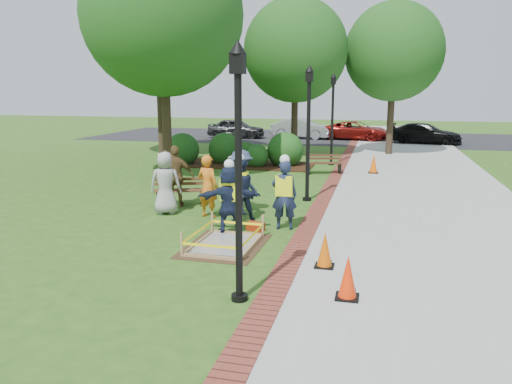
% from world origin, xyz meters
% --- Properties ---
extents(ground, '(100.00, 100.00, 0.00)m').
position_xyz_m(ground, '(0.00, 0.00, 0.00)').
color(ground, '#285116').
rests_on(ground, ground).
extents(sidewalk, '(6.00, 60.00, 0.02)m').
position_xyz_m(sidewalk, '(5.00, 10.00, 0.01)').
color(sidewalk, '#9E9E99').
rests_on(sidewalk, ground).
extents(brick_edging, '(0.50, 60.00, 0.03)m').
position_xyz_m(brick_edging, '(1.75, 10.00, 0.01)').
color(brick_edging, maroon).
rests_on(brick_edging, ground).
extents(mulch_bed, '(7.00, 3.00, 0.05)m').
position_xyz_m(mulch_bed, '(-3.00, 12.00, 0.02)').
color(mulch_bed, '#381E0F').
rests_on(mulch_bed, ground).
extents(parking_lot, '(36.00, 12.00, 0.01)m').
position_xyz_m(parking_lot, '(0.00, 27.00, 0.00)').
color(parking_lot, black).
rests_on(parking_lot, ground).
extents(wet_concrete_pad, '(1.75, 2.33, 0.55)m').
position_xyz_m(wet_concrete_pad, '(0.12, -0.21, 0.23)').
color(wet_concrete_pad, '#47331E').
rests_on(wet_concrete_pad, ground).
extents(bench_near, '(1.61, 0.98, 0.83)m').
position_xyz_m(bench_near, '(-2.47, 3.41, 0.26)').
color(bench_near, brown).
rests_on(bench_near, ground).
extents(bench_far, '(1.59, 0.86, 0.82)m').
position_xyz_m(bench_far, '(1.20, 10.36, 0.26)').
color(bench_far, '#52311C').
rests_on(bench_far, ground).
extents(cone_front, '(0.40, 0.40, 0.78)m').
position_xyz_m(cone_front, '(3.02, -2.52, 0.38)').
color(cone_front, black).
rests_on(cone_front, ground).
extents(cone_back, '(0.38, 0.38, 0.75)m').
position_xyz_m(cone_back, '(2.48, -1.07, 0.36)').
color(cone_back, black).
rests_on(cone_back, ground).
extents(cone_far, '(0.42, 0.42, 0.83)m').
position_xyz_m(cone_far, '(3.24, 10.98, 0.40)').
color(cone_far, black).
rests_on(cone_far, ground).
extents(toolbox, '(0.48, 0.35, 0.22)m').
position_xyz_m(toolbox, '(0.49, 1.19, 0.11)').
color(toolbox, '#9E270C').
rests_on(toolbox, ground).
extents(lamp_near, '(0.28, 0.28, 4.26)m').
position_xyz_m(lamp_near, '(1.25, -3.00, 2.48)').
color(lamp_near, black).
rests_on(lamp_near, ground).
extents(lamp_mid, '(0.28, 0.28, 4.26)m').
position_xyz_m(lamp_mid, '(1.25, 5.00, 2.48)').
color(lamp_mid, black).
rests_on(lamp_mid, ground).
extents(lamp_far, '(0.28, 0.28, 4.26)m').
position_xyz_m(lamp_far, '(1.25, 13.00, 2.48)').
color(lamp_far, black).
rests_on(lamp_far, ground).
extents(tree_left, '(6.18, 6.18, 9.39)m').
position_xyz_m(tree_left, '(-4.82, 7.87, 6.29)').
color(tree_left, '#3D2D1E').
rests_on(tree_left, ground).
extents(tree_back, '(5.32, 5.32, 8.15)m').
position_xyz_m(tree_back, '(-0.96, 15.50, 5.48)').
color(tree_back, '#3D2D1E').
rests_on(tree_back, ground).
extents(tree_right, '(5.26, 5.26, 8.13)m').
position_xyz_m(tree_right, '(3.96, 17.89, 5.49)').
color(tree_right, '#3D2D1E').
rests_on(tree_right, ground).
extents(tree_far, '(7.08, 7.08, 10.68)m').
position_xyz_m(tree_far, '(-8.11, 14.61, 7.13)').
color(tree_far, '#3D2D1E').
rests_on(tree_far, ground).
extents(shrub_a, '(1.60, 1.60, 1.60)m').
position_xyz_m(shrub_a, '(-5.72, 11.65, 0.00)').
color(shrub_a, '#154A18').
rests_on(shrub_a, ground).
extents(shrub_b, '(1.60, 1.60, 1.60)m').
position_xyz_m(shrub_b, '(-3.84, 12.44, 0.00)').
color(shrub_b, '#154A18').
rests_on(shrub_b, ground).
extents(shrub_c, '(1.13, 1.13, 1.13)m').
position_xyz_m(shrub_c, '(-2.05, 11.63, 0.00)').
color(shrub_c, '#154A18').
rests_on(shrub_c, ground).
extents(shrub_d, '(1.70, 1.70, 1.70)m').
position_xyz_m(shrub_d, '(-0.83, 12.27, 0.00)').
color(shrub_d, '#154A18').
rests_on(shrub_d, ground).
extents(shrub_e, '(1.10, 1.10, 1.10)m').
position_xyz_m(shrub_e, '(-2.86, 12.67, 0.00)').
color(shrub_e, '#154A18').
rests_on(shrub_e, ground).
extents(casual_person_a, '(0.65, 0.51, 1.79)m').
position_xyz_m(casual_person_a, '(-2.43, 2.29, 0.90)').
color(casual_person_a, '#9A9A9A').
rests_on(casual_person_a, ground).
extents(casual_person_b, '(0.64, 0.51, 1.75)m').
position_xyz_m(casual_person_b, '(-1.13, 2.22, 0.87)').
color(casual_person_b, orange).
rests_on(casual_person_b, ground).
extents(casual_person_c, '(0.62, 0.57, 1.62)m').
position_xyz_m(casual_person_c, '(-0.69, 3.21, 0.81)').
color(casual_person_c, white).
rests_on(casual_person_c, ground).
extents(casual_person_d, '(0.67, 0.51, 1.86)m').
position_xyz_m(casual_person_d, '(-2.49, 3.21, 0.93)').
color(casual_person_d, brown).
rests_on(casual_person_d, ground).
extents(casual_person_e, '(0.70, 0.62, 1.85)m').
position_xyz_m(casual_person_e, '(-0.33, 2.79, 0.92)').
color(casual_person_e, '#343F5B').
rests_on(casual_person_e, ground).
extents(hivis_worker_a, '(0.63, 0.50, 1.85)m').
position_xyz_m(hivis_worker_a, '(-0.09, 0.86, 0.92)').
color(hivis_worker_a, '#161F3B').
rests_on(hivis_worker_a, ground).
extents(hivis_worker_b, '(0.62, 0.46, 1.92)m').
position_xyz_m(hivis_worker_b, '(1.16, 1.53, 0.95)').
color(hivis_worker_b, '#1C234B').
rests_on(hivis_worker_b, ground).
extents(hivis_worker_c, '(0.65, 0.58, 1.85)m').
position_xyz_m(hivis_worker_c, '(-0.15, 2.04, 0.92)').
color(hivis_worker_c, '#161D3A').
rests_on(hivis_worker_c, ground).
extents(parked_car_a, '(2.12, 4.77, 1.55)m').
position_xyz_m(parked_car_a, '(-6.87, 24.91, 0.00)').
color(parked_car_a, '#2A292C').
rests_on(parked_car_a, ground).
extents(parked_car_b, '(2.82, 5.10, 1.57)m').
position_xyz_m(parked_car_b, '(-2.13, 25.73, 0.00)').
color(parked_car_b, '#A3A2A7').
rests_on(parked_car_b, ground).
extents(parked_car_c, '(2.83, 4.69, 1.43)m').
position_xyz_m(parked_car_c, '(1.80, 25.67, 0.00)').
color(parked_car_c, maroon).
rests_on(parked_car_c, ground).
extents(parked_car_d, '(2.62, 4.72, 1.46)m').
position_xyz_m(parked_car_d, '(6.35, 24.14, 0.00)').
color(parked_car_d, black).
rests_on(parked_car_d, ground).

